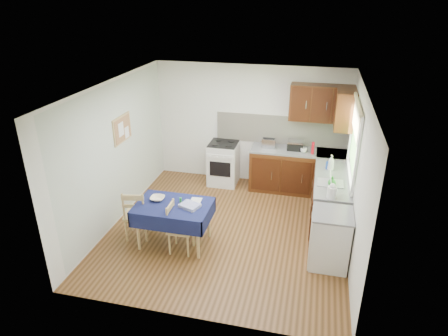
% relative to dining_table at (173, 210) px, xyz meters
% --- Properties ---
extents(floor, '(4.20, 4.20, 0.00)m').
position_rel_dining_table_xyz_m(floor, '(0.75, 0.58, -0.62)').
color(floor, '#492D13').
rests_on(floor, ground).
extents(ceiling, '(4.00, 4.20, 0.02)m').
position_rel_dining_table_xyz_m(ceiling, '(0.75, 0.58, 1.88)').
color(ceiling, white).
rests_on(ceiling, wall_back).
extents(wall_back, '(4.00, 0.02, 2.50)m').
position_rel_dining_table_xyz_m(wall_back, '(0.75, 2.68, 0.63)').
color(wall_back, silver).
rests_on(wall_back, ground).
extents(wall_front, '(4.00, 0.02, 2.50)m').
position_rel_dining_table_xyz_m(wall_front, '(0.75, -1.52, 0.63)').
color(wall_front, silver).
rests_on(wall_front, ground).
extents(wall_left, '(0.02, 4.20, 2.50)m').
position_rel_dining_table_xyz_m(wall_left, '(-1.25, 0.58, 0.63)').
color(wall_left, silver).
rests_on(wall_left, ground).
extents(wall_right, '(0.02, 4.20, 2.50)m').
position_rel_dining_table_xyz_m(wall_right, '(2.75, 0.58, 0.63)').
color(wall_right, silver).
rests_on(wall_right, ground).
extents(base_cabinets, '(1.90, 2.30, 0.86)m').
position_rel_dining_table_xyz_m(base_cabinets, '(2.11, 1.84, -0.19)').
color(base_cabinets, '#371F09').
rests_on(base_cabinets, ground).
extents(worktop_back, '(1.90, 0.60, 0.04)m').
position_rel_dining_table_xyz_m(worktop_back, '(1.80, 2.38, 0.26)').
color(worktop_back, slate).
rests_on(worktop_back, base_cabinets).
extents(worktop_right, '(0.60, 1.70, 0.04)m').
position_rel_dining_table_xyz_m(worktop_right, '(2.45, 1.23, 0.26)').
color(worktop_right, slate).
rests_on(worktop_right, base_cabinets).
extents(worktop_corner, '(0.60, 0.60, 0.04)m').
position_rel_dining_table_xyz_m(worktop_corner, '(2.45, 2.38, 0.26)').
color(worktop_corner, slate).
rests_on(worktop_corner, base_cabinets).
extents(splashback, '(2.70, 0.02, 0.60)m').
position_rel_dining_table_xyz_m(splashback, '(1.40, 2.67, 0.58)').
color(splashback, beige).
rests_on(splashback, wall_back).
extents(upper_cabinets, '(1.20, 0.85, 0.70)m').
position_rel_dining_table_xyz_m(upper_cabinets, '(2.28, 2.38, 1.23)').
color(upper_cabinets, '#371F09').
rests_on(upper_cabinets, wall_back).
extents(stove, '(0.60, 0.61, 0.92)m').
position_rel_dining_table_xyz_m(stove, '(0.25, 2.38, -0.16)').
color(stove, silver).
rests_on(stove, ground).
extents(window, '(0.04, 1.48, 1.26)m').
position_rel_dining_table_xyz_m(window, '(2.72, 1.28, 1.04)').
color(window, '#325C25').
rests_on(window, wall_right).
extents(fridge, '(0.58, 0.60, 0.89)m').
position_rel_dining_table_xyz_m(fridge, '(2.45, 0.03, -0.17)').
color(fridge, silver).
rests_on(fridge, ground).
extents(corkboard, '(0.04, 0.62, 0.47)m').
position_rel_dining_table_xyz_m(corkboard, '(-1.22, 0.88, 0.98)').
color(corkboard, '#A78453').
rests_on(corkboard, wall_left).
extents(dining_table, '(1.19, 0.81, 0.72)m').
position_rel_dining_table_xyz_m(dining_table, '(0.00, 0.00, 0.00)').
color(dining_table, '#0F163D').
rests_on(dining_table, ground).
extents(chair_far, '(0.47, 0.47, 0.90)m').
position_rel_dining_table_xyz_m(chair_far, '(-0.66, 0.00, -0.14)').
color(chair_far, '#A78453').
rests_on(chair_far, ground).
extents(chair_near, '(0.38, 0.38, 0.84)m').
position_rel_dining_table_xyz_m(chair_near, '(0.13, -0.17, -0.17)').
color(chair_near, '#A78453').
rests_on(chair_near, ground).
extents(toaster, '(0.28, 0.17, 0.21)m').
position_rel_dining_table_xyz_m(toaster, '(1.20, 2.38, 0.38)').
color(toaster, '#B2B2B6').
rests_on(toaster, worktop_back).
extents(sandwich_press, '(0.31, 0.27, 0.18)m').
position_rel_dining_table_xyz_m(sandwich_press, '(1.73, 2.41, 0.37)').
color(sandwich_press, black).
rests_on(sandwich_press, worktop_back).
extents(sauce_bottle, '(0.06, 0.06, 0.24)m').
position_rel_dining_table_xyz_m(sauce_bottle, '(2.07, 2.23, 0.41)').
color(sauce_bottle, red).
rests_on(sauce_bottle, worktop_back).
extents(yellow_packet, '(0.15, 0.12, 0.17)m').
position_rel_dining_table_xyz_m(yellow_packet, '(1.74, 2.46, 0.37)').
color(yellow_packet, gold).
rests_on(yellow_packet, worktop_back).
extents(dish_rack, '(0.42, 0.32, 0.20)m').
position_rel_dining_table_xyz_m(dish_rack, '(2.41, 0.97, 0.31)').
color(dish_rack, '#98999E').
rests_on(dish_rack, worktop_right).
extents(kettle, '(0.14, 0.14, 0.24)m').
position_rel_dining_table_xyz_m(kettle, '(2.42, 0.48, 0.39)').
color(kettle, silver).
rests_on(kettle, worktop_right).
extents(cup, '(0.15, 0.15, 0.10)m').
position_rel_dining_table_xyz_m(cup, '(1.90, 2.27, 0.33)').
color(cup, silver).
rests_on(cup, worktop_back).
extents(soap_bottle_a, '(0.13, 0.13, 0.28)m').
position_rel_dining_table_xyz_m(soap_bottle_a, '(2.41, 1.54, 0.43)').
color(soap_bottle_a, silver).
rests_on(soap_bottle_a, worktop_right).
extents(soap_bottle_b, '(0.14, 0.14, 0.21)m').
position_rel_dining_table_xyz_m(soap_bottle_b, '(2.39, 1.57, 0.39)').
color(soap_bottle_b, '#1D46AD').
rests_on(soap_bottle_b, worktop_right).
extents(soap_bottle_c, '(0.15, 0.15, 0.17)m').
position_rel_dining_table_xyz_m(soap_bottle_c, '(2.43, 0.91, 0.37)').
color(soap_bottle_c, '#238225').
rests_on(soap_bottle_c, worktop_right).
extents(plate_bowl, '(0.25, 0.25, 0.06)m').
position_rel_dining_table_xyz_m(plate_bowl, '(-0.30, 0.09, 0.13)').
color(plate_bowl, beige).
rests_on(plate_bowl, dining_table).
extents(book, '(0.19, 0.25, 0.02)m').
position_rel_dining_table_xyz_m(book, '(0.23, 0.17, 0.11)').
color(book, white).
rests_on(book, dining_table).
extents(spice_jar, '(0.04, 0.04, 0.08)m').
position_rel_dining_table_xyz_m(spice_jar, '(0.09, 0.11, 0.14)').
color(spice_jar, '#248638').
rests_on(spice_jar, dining_table).
extents(tea_towel, '(0.36, 0.32, 0.05)m').
position_rel_dining_table_xyz_m(tea_towel, '(0.28, -0.01, 0.13)').
color(tea_towel, '#293596').
rests_on(tea_towel, dining_table).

